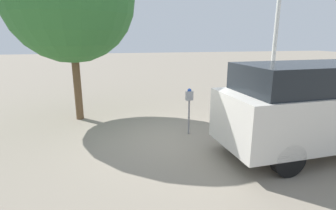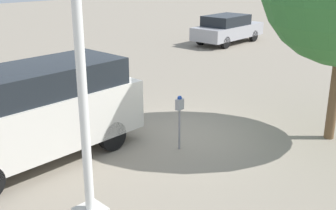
# 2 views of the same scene
# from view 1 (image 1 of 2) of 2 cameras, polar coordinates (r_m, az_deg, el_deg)

# --- Properties ---
(ground_plane) EXTENTS (80.00, 80.00, 0.00)m
(ground_plane) POSITION_cam_1_polar(r_m,az_deg,el_deg) (7.17, -0.39, -7.72)
(ground_plane) COLOR gray
(parking_meter_near) EXTENTS (0.21, 0.13, 1.34)m
(parking_meter_near) POSITION_cam_1_polar(r_m,az_deg,el_deg) (7.37, 4.65, 0.94)
(parking_meter_near) COLOR gray
(parking_meter_near) RESTS_ON ground
(lamp_post) EXTENTS (0.44, 0.44, 6.22)m
(lamp_post) POSITION_cam_1_polar(r_m,az_deg,el_deg) (10.02, 21.89, 8.78)
(lamp_post) COLOR beige
(lamp_post) RESTS_ON ground
(parked_van) EXTENTS (5.05, 2.10, 2.15)m
(parked_van) POSITION_cam_1_polar(r_m,az_deg,el_deg) (7.15, 30.54, -0.01)
(parked_van) COLOR beige
(parked_van) RESTS_ON ground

